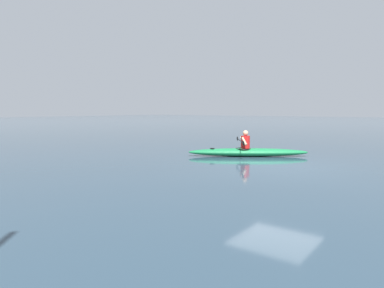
% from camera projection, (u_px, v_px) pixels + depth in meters
% --- Properties ---
extents(ground_plane, '(160.00, 160.00, 0.00)m').
position_uv_depth(ground_plane, '(277.00, 166.00, 10.95)').
color(ground_plane, '#283D4C').
extents(kayak, '(4.19, 3.29, 0.32)m').
position_uv_depth(kayak, '(248.00, 152.00, 13.27)').
color(kayak, '#19723F').
rests_on(kayak, ground).
extents(kayaker, '(1.44, 1.97, 0.70)m').
position_uv_depth(kayaker, '(245.00, 141.00, 13.22)').
color(kayaker, red).
rests_on(kayaker, kayak).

